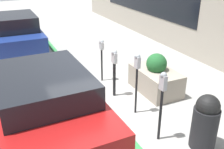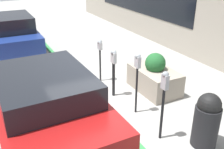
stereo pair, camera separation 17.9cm
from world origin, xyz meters
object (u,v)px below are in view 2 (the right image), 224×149
trash_bin (207,120)px  parking_meter_nearest (164,93)px  parking_meter_fourth (100,51)px  parked_car_rear (12,33)px  parking_meter_middle (114,66)px  parked_car_middle (44,100)px  parking_meter_second (137,70)px  planter_box (154,77)px

trash_bin → parking_meter_nearest: bearing=49.4°
parking_meter_fourth → parked_car_rear: size_ratio=0.34×
parking_meter_middle → parked_car_middle: (-0.71, 2.01, -0.14)m
parking_meter_middle → parked_car_rear: bearing=20.4°
parking_meter_fourth → parking_meter_nearest: bearing=178.8°
parking_meter_nearest → parked_car_rear: bearing=14.8°
parking_meter_fourth → parked_car_rear: parked_car_rear is taller
parking_meter_second → parked_car_rear: bearing=18.0°
planter_box → trash_bin: bearing=168.5°
parked_car_rear → planter_box: bearing=-149.8°
trash_bin → parking_meter_fourth: bearing=9.0°
parking_meter_second → trash_bin: size_ratio=1.32×
parking_meter_fourth → trash_bin: bearing=-171.0°
parking_meter_nearest → trash_bin: (-0.56, -0.65, -0.49)m
parking_meter_fourth → parked_car_rear: (4.02, 1.96, -0.19)m
parking_meter_middle → parked_car_middle: bearing=109.3°
parked_car_rear → trash_bin: bearing=-161.4°
parking_meter_nearest → parking_meter_fourth: size_ratio=1.17×
parking_meter_nearest → parked_car_rear: 7.40m
parking_meter_middle → planter_box: bearing=-102.2°
parking_meter_fourth → planter_box: 1.76m
parking_meter_nearest → parking_meter_fourth: parking_meter_nearest is taller
trash_bin → parking_meter_second: bearing=19.2°
parked_car_middle → trash_bin: parked_car_middle is taller
parking_meter_middle → parked_car_middle: parked_car_middle is taller
parked_car_middle → trash_bin: (-1.96, -2.68, -0.16)m
parking_meter_middle → trash_bin: (-2.66, -0.67, -0.30)m
trash_bin → planter_box: bearing=-11.5°
parking_meter_second → parking_meter_fourth: bearing=0.3°
trash_bin → parked_car_rear: bearing=18.3°
parked_car_middle → parked_car_rear: 5.76m
parking_meter_nearest → parking_meter_middle: 2.11m
parking_meter_middle → trash_bin: size_ratio=1.15×
parking_meter_middle → parked_car_rear: parked_car_rear is taller
parking_meter_middle → parked_car_rear: (5.05, 1.88, -0.10)m
planter_box → trash_bin: trash_bin is taller
planter_box → trash_bin: size_ratio=1.32×
planter_box → parked_car_middle: size_ratio=0.35×
parking_meter_second → trash_bin: bearing=-160.8°
parking_meter_middle → planter_box: 1.27m
parking_meter_second → planter_box: 1.48m
parking_meter_second → parking_meter_fourth: (2.03, 0.01, -0.15)m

